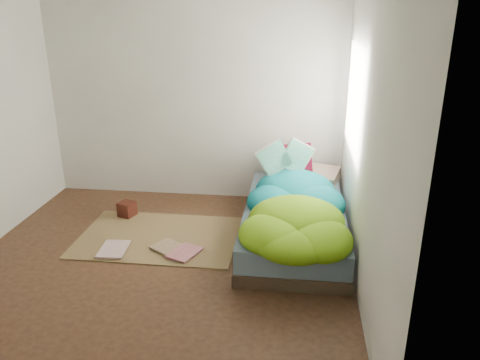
{
  "coord_description": "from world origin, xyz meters",
  "views": [
    {
      "loc": [
        1.2,
        -3.6,
        2.22
      ],
      "look_at": [
        0.67,
        0.75,
        0.59
      ],
      "focal_mm": 35.0,
      "sensor_mm": 36.0,
      "label": 1
    }
  ],
  "objects_px": {
    "open_book": "(286,149)",
    "floor_book_b": "(174,250)",
    "bed": "(294,222)",
    "floor_book_a": "(101,249)",
    "wooden_box": "(127,209)",
    "pillow_magenta": "(292,163)"
  },
  "relations": [
    {
      "from": "open_book",
      "to": "floor_book_b",
      "type": "height_order",
      "value": "open_book"
    },
    {
      "from": "bed",
      "to": "floor_book_b",
      "type": "distance_m",
      "value": 1.23
    },
    {
      "from": "open_book",
      "to": "floor_book_a",
      "type": "distance_m",
      "value": 2.1
    },
    {
      "from": "open_book",
      "to": "floor_book_a",
      "type": "xyz_separation_m",
      "value": [
        -1.73,
        -0.89,
        -0.81
      ]
    },
    {
      "from": "bed",
      "to": "wooden_box",
      "type": "distance_m",
      "value": 1.88
    },
    {
      "from": "open_book",
      "to": "floor_book_b",
      "type": "distance_m",
      "value": 1.54
    },
    {
      "from": "bed",
      "to": "floor_book_b",
      "type": "relative_size",
      "value": 6.26
    },
    {
      "from": "floor_book_a",
      "to": "floor_book_b",
      "type": "relative_size",
      "value": 1.09
    },
    {
      "from": "pillow_magenta",
      "to": "floor_book_a",
      "type": "bearing_deg",
      "value": -166.91
    },
    {
      "from": "pillow_magenta",
      "to": "floor_book_a",
      "type": "distance_m",
      "value": 2.25
    },
    {
      "from": "open_book",
      "to": "floor_book_a",
      "type": "relative_size",
      "value": 1.47
    },
    {
      "from": "bed",
      "to": "pillow_magenta",
      "type": "distance_m",
      "value": 0.83
    },
    {
      "from": "pillow_magenta",
      "to": "floor_book_b",
      "type": "xyz_separation_m",
      "value": [
        -1.08,
        -1.19,
        -0.53
      ]
    },
    {
      "from": "bed",
      "to": "open_book",
      "type": "relative_size",
      "value": 3.92
    },
    {
      "from": "bed",
      "to": "wooden_box",
      "type": "bearing_deg",
      "value": 171.45
    },
    {
      "from": "open_book",
      "to": "bed",
      "type": "bearing_deg",
      "value": -93.78
    },
    {
      "from": "floor_book_b",
      "to": "floor_book_a",
      "type": "bearing_deg",
      "value": -152.06
    },
    {
      "from": "open_book",
      "to": "floor_book_a",
      "type": "bearing_deg",
      "value": -173.92
    },
    {
      "from": "pillow_magenta",
      "to": "floor_book_a",
      "type": "height_order",
      "value": "pillow_magenta"
    },
    {
      "from": "floor_book_a",
      "to": "floor_book_b",
      "type": "xyz_separation_m",
      "value": [
        0.71,
        0.07,
        0.0
      ]
    },
    {
      "from": "wooden_box",
      "to": "floor_book_b",
      "type": "relative_size",
      "value": 0.5
    },
    {
      "from": "open_book",
      "to": "wooden_box",
      "type": "distance_m",
      "value": 1.9
    }
  ]
}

